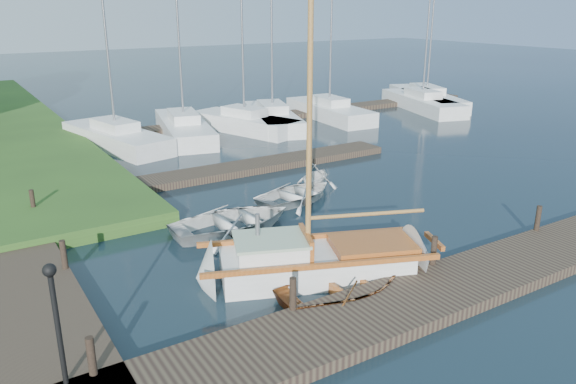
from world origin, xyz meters
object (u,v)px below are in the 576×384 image
marina_boat_1 (184,127)px  tender_a (233,219)px  mooring_post_3 (538,218)px  marina_boat_4 (329,110)px  tender_c (297,192)px  sailboat (321,263)px  mooring_post_2 (434,250)px  mooring_post_0 (91,356)px  mooring_post_1 (293,294)px  marina_boat_3 (272,116)px  marina_boat_7 (426,97)px  marina_boat_6 (422,102)px  marina_boat_0 (116,136)px  marina_boat_2 (244,121)px  lamp_post (55,308)px  mooring_post_5 (33,201)px  dinghy (345,283)px  tender_d (316,174)px  mooring_post_4 (64,255)px

marina_boat_1 → tender_a: bearing=177.2°
mooring_post_3 → marina_boat_4: 20.15m
mooring_post_3 → tender_c: 8.25m
sailboat → mooring_post_2: bearing=-9.3°
mooring_post_0 → marina_boat_4: 27.40m
mooring_post_2 → tender_a: mooring_post_2 is taller
mooring_post_1 → marina_boat_3: 22.03m
mooring_post_2 → marina_boat_7: 27.79m
tender_c → marina_boat_6: size_ratio=0.35×
tender_a → marina_boat_1: 14.19m
mooring_post_1 → tender_a: size_ratio=0.20×
marina_boat_0 → marina_boat_2: size_ratio=0.80×
lamp_post → marina_boat_4: bearing=43.8°
mooring_post_5 → dinghy: bearing=-59.4°
tender_c → tender_d: bearing=-69.0°
mooring_post_4 → marina_boat_0: 14.93m
marina_boat_1 → mooring_post_5: bearing=148.4°
mooring_post_0 → marina_boat_6: size_ratio=0.08×
marina_boat_1 → marina_boat_2: bearing=-85.1°
lamp_post → marina_boat_7: (29.11, 19.69, -1.31)m
tender_d → marina_boat_7: (17.92, 11.67, 0.01)m
mooring_post_2 → lamp_post: (-9.50, 0.00, 1.17)m
sailboat → tender_d: bearing=77.7°
marina_boat_4 → marina_boat_0: bearing=95.3°
tender_d → marina_boat_7: size_ratio=0.20×
mooring_post_0 → marina_boat_7: marina_boat_7 is taller
mooring_post_2 → mooring_post_4: (-8.50, 5.00, 0.00)m
mooring_post_0 → dinghy: (6.24, 0.30, -0.33)m
mooring_post_3 → mooring_post_4: 13.93m
marina_boat_1 → marina_boat_4: size_ratio=0.98×
mooring_post_3 → lamp_post: size_ratio=0.33×
marina_boat_6 → mooring_post_4: bearing=133.3°
mooring_post_5 → sailboat: 10.31m
mooring_post_3 → mooring_post_5: size_ratio=1.00×
lamp_post → sailboat: (6.89, 1.55, -1.53)m
mooring_post_1 → marina_boat_2: size_ratio=0.06×
mooring_post_3 → sailboat: 7.29m
mooring_post_1 → mooring_post_5: bearing=111.8°
mooring_post_3 → marina_boat_1: bearing=101.2°
mooring_post_4 → marina_boat_7: 31.72m
mooring_post_5 → marina_boat_1: size_ratio=0.07×
marina_boat_1 → dinghy: bearing=-177.2°
mooring_post_3 → marina_boat_0: (-7.69, 18.95, -0.14)m
dinghy → tender_a: tender_a is taller
tender_c → marina_boat_4: (10.37, 12.22, 0.22)m
mooring_post_4 → tender_c: 8.89m
marina_boat_2 → marina_boat_6: bearing=-110.1°
marina_boat_3 → marina_boat_6: bearing=-75.2°
mooring_post_5 → marina_boat_1: marina_boat_1 is taller
tender_d → mooring_post_5: bearing=45.1°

